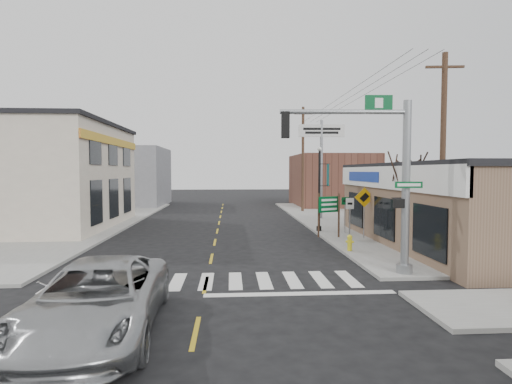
{
  "coord_description": "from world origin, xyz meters",
  "views": [
    {
      "loc": [
        0.83,
        -13.3,
        3.81
      ],
      "look_at": [
        2.08,
        5.99,
        2.8
      ],
      "focal_mm": 28.0,
      "sensor_mm": 36.0,
      "label": 1
    }
  ],
  "objects": [
    {
      "name": "shrub_front",
      "position": [
        10.88,
        4.81,
        0.58
      ],
      "size": [
        1.2,
        1.2,
        0.9
      ],
      "primitive_type": "ellipsoid",
      "color": "#163C17",
      "rests_on": "sidewalk_right"
    },
    {
      "name": "utility_pole_far",
      "position": [
        7.5,
        23.03,
        5.02
      ],
      "size": [
        1.66,
        0.25,
        9.53
      ],
      "rotation": [
        0.0,
        0.0,
        -0.06
      ],
      "color": "#44321F",
      "rests_on": "sidewalk_right"
    },
    {
      "name": "sidewalk_right",
      "position": [
        9.0,
        13.0,
        0.07
      ],
      "size": [
        6.0,
        38.0,
        0.13
      ],
      "primitive_type": "cube",
      "color": "gray",
      "rests_on": "ground"
    },
    {
      "name": "traffic_signal_pole",
      "position": [
        6.37,
        0.6,
        3.92
      ],
      "size": [
        5.03,
        0.38,
        6.37
      ],
      "rotation": [
        0.0,
        0.0,
        -0.05
      ],
      "color": "gray",
      "rests_on": "sidewalk_right"
    },
    {
      "name": "shrub_back",
      "position": [
        9.92,
        5.63,
        0.54
      ],
      "size": [
        1.1,
        1.1,
        0.82
      ],
      "primitive_type": "ellipsoid",
      "color": "black",
      "rests_on": "sidewalk_right"
    },
    {
      "name": "sidewalk_left",
      "position": [
        -9.0,
        13.0,
        0.07
      ],
      "size": [
        6.0,
        38.0,
        0.13
      ],
      "primitive_type": "cube",
      "color": "gray",
      "rests_on": "ground"
    },
    {
      "name": "utility_pole_near",
      "position": [
        8.79,
        1.21,
        4.27
      ],
      "size": [
        1.4,
        0.21,
        8.07
      ],
      "rotation": [
        0.0,
        0.0,
        -0.11
      ],
      "color": "#4C4027",
      "rests_on": "sidewalk_right"
    },
    {
      "name": "crosswalk",
      "position": [
        0.0,
        0.4,
        0.01
      ],
      "size": [
        11.0,
        2.2,
        0.01
      ],
      "primitive_type": "cube",
      "color": "silver",
      "rests_on": "ground"
    },
    {
      "name": "lamp_post",
      "position": [
        6.36,
        10.87,
        3.13
      ],
      "size": [
        0.67,
        0.53,
        5.17
      ],
      "rotation": [
        0.0,
        0.0,
        0.09
      ],
      "color": "black",
      "rests_on": "sidewalk_right"
    },
    {
      "name": "guide_sign",
      "position": [
        6.3,
        8.42,
        1.74
      ],
      "size": [
        1.4,
        0.13,
        2.46
      ],
      "rotation": [
        0.0,
        0.0,
        0.41
      ],
      "color": "#4B3222",
      "rests_on": "sidewalk_right"
    },
    {
      "name": "bare_tree",
      "position": [
        9.03,
        4.66,
        4.35
      ],
      "size": [
        2.68,
        2.68,
        5.36
      ],
      "rotation": [
        0.0,
        0.0,
        -0.12
      ],
      "color": "black",
      "rests_on": "sidewalk_right"
    },
    {
      "name": "bldg_distant_right",
      "position": [
        12.0,
        30.0,
        2.8
      ],
      "size": [
        8.0,
        10.0,
        5.6
      ],
      "primitive_type": "cube",
      "color": "brown",
      "rests_on": "ground"
    },
    {
      "name": "suv",
      "position": [
        -2.27,
        -3.93,
        0.84
      ],
      "size": [
        3.09,
        6.15,
        1.67
      ],
      "primitive_type": "imported",
      "rotation": [
        0.0,
        0.0,
        0.05
      ],
      "color": "#9FA1A4",
      "rests_on": "ground"
    },
    {
      "name": "ground",
      "position": [
        0.0,
        0.0,
        0.0
      ],
      "size": [
        140.0,
        140.0,
        0.0
      ],
      "primitive_type": "plane",
      "color": "black",
      "rests_on": "ground"
    },
    {
      "name": "thrift_store",
      "position": [
        14.5,
        6.0,
        2.0
      ],
      "size": [
        12.0,
        14.0,
        4.0
      ],
      "primitive_type": "cube",
      "color": "brown",
      "rests_on": "ground"
    },
    {
      "name": "dance_center_sign",
      "position": [
        7.94,
        17.49,
        5.8
      ],
      "size": [
        3.59,
        0.22,
        7.64
      ],
      "rotation": [
        0.0,
        0.0,
        -0.04
      ],
      "color": "gray",
      "rests_on": "sidewalk_right"
    },
    {
      "name": "left_building",
      "position": [
        -13.0,
        14.0,
        3.4
      ],
      "size": [
        12.0,
        12.0,
        6.8
      ],
      "primitive_type": "cube",
      "color": "beige",
      "rests_on": "ground"
    },
    {
      "name": "ped_crossing_sign",
      "position": [
        8.19,
        8.12,
        2.03
      ],
      "size": [
        1.08,
        0.08,
        2.79
      ],
      "rotation": [
        0.0,
        0.0,
        -0.07
      ],
      "color": "gray",
      "rests_on": "sidewalk_right"
    },
    {
      "name": "bldg_distant_left",
      "position": [
        -11.0,
        32.0,
        3.2
      ],
      "size": [
        9.0,
        10.0,
        6.4
      ],
      "primitive_type": "cube",
      "color": "gray",
      "rests_on": "ground"
    },
    {
      "name": "center_line",
      "position": [
        0.0,
        8.0,
        0.01
      ],
      "size": [
        0.12,
        56.0,
        0.01
      ],
      "primitive_type": "cube",
      "color": "gold",
      "rests_on": "ground"
    },
    {
      "name": "fire_hydrant",
      "position": [
        6.34,
        4.67,
        0.54
      ],
      "size": [
        0.24,
        0.24,
        0.75
      ],
      "rotation": [
        0.0,
        0.0,
        -0.36
      ],
      "color": "yellow",
      "rests_on": "sidewalk_right"
    }
  ]
}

